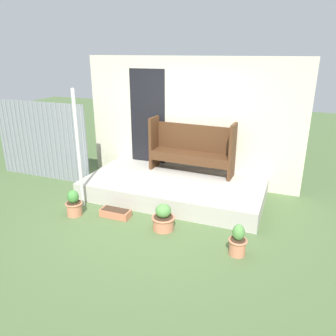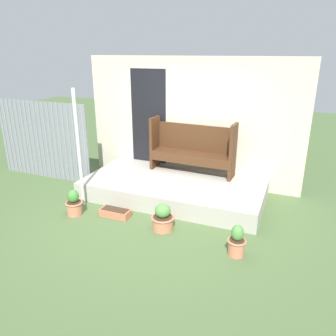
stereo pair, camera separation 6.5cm
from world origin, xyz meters
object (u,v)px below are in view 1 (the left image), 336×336
at_px(support_post, 78,150).
at_px(flower_pot_right, 238,242).
at_px(flower_pot_middle, 163,219).
at_px(planter_box_rect, 115,213).
at_px(bench, 192,147).
at_px(flower_pot_left, 74,204).

relative_size(support_post, flower_pot_right, 4.54).
bearing_deg(flower_pot_middle, support_post, 171.46).
height_order(support_post, planter_box_rect, support_post).
bearing_deg(bench, flower_pot_left, -125.35).
xyz_separation_m(flower_pot_left, flower_pot_middle, (1.61, 0.12, -0.01)).
bearing_deg(support_post, flower_pot_left, -76.73).
height_order(flower_pot_right, planter_box_rect, flower_pot_right).
distance_m(support_post, flower_pot_left, 0.94).
distance_m(flower_pot_left, flower_pot_middle, 1.62).
bearing_deg(flower_pot_middle, planter_box_rect, 174.66).
relative_size(support_post, flower_pot_left, 4.57).
xyz_separation_m(bench, planter_box_rect, (-0.80, -1.74, -0.81)).
height_order(flower_pot_left, planter_box_rect, flower_pot_left).
distance_m(bench, flower_pot_middle, 1.95).
relative_size(flower_pot_middle, planter_box_rect, 0.83).
bearing_deg(bench, support_post, -133.06).
distance_m(flower_pot_right, planter_box_rect, 2.18).
xyz_separation_m(support_post, flower_pot_right, (2.92, -0.51, -0.86)).
height_order(support_post, flower_pot_right, support_post).
xyz_separation_m(support_post, flower_pot_left, (0.09, -0.38, -0.86)).
relative_size(support_post, bench, 1.22).
xyz_separation_m(flower_pot_left, planter_box_rect, (0.69, 0.21, -0.13)).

